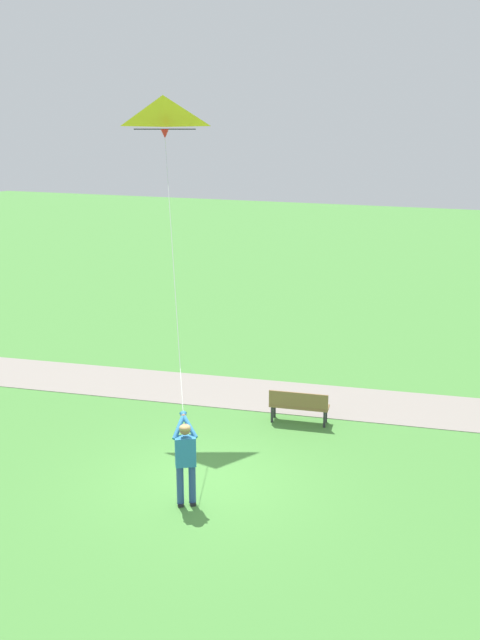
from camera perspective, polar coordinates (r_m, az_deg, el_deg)
ground_plane at (r=14.80m, az=-3.04°, el=-13.42°), size 120.00×120.00×0.00m
walkway_path at (r=18.97m, az=10.25°, el=-6.96°), size 7.95×31.93×0.02m
person_kite_flyer at (r=13.55m, az=-4.60°, el=-11.30°), size 0.62×0.54×1.83m
flying_kite at (r=16.98m, az=-6.43°, el=16.46°), size 4.35×3.30×6.21m
park_bench_near_walkway at (r=17.38m, az=4.96°, el=-7.07°), size 0.69×1.55×0.88m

